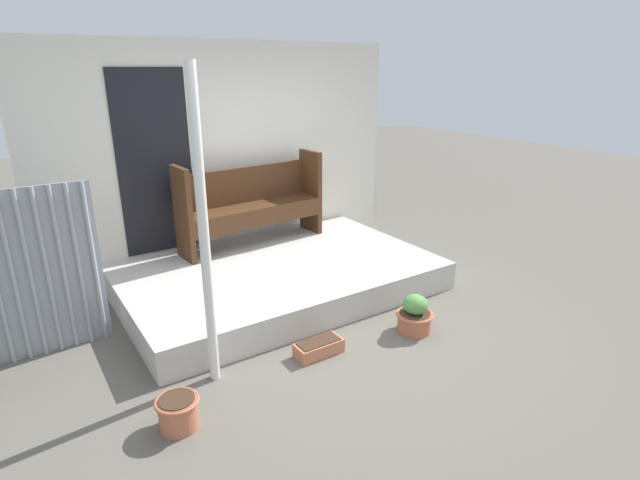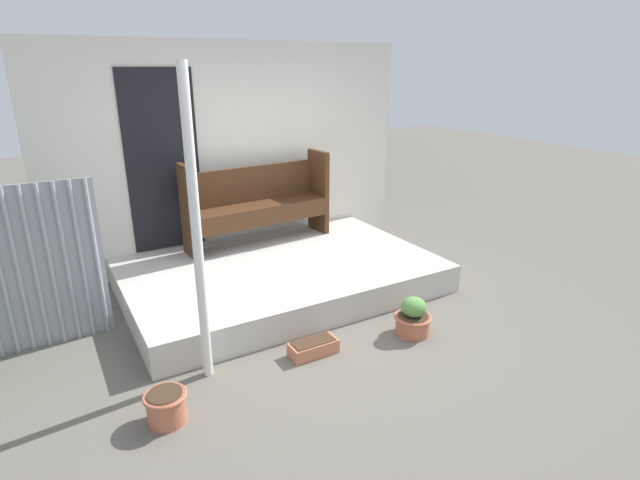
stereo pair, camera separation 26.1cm
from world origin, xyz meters
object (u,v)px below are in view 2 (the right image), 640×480
(bench, at_px, (257,199))
(planter_box_rect, at_px, (313,348))
(support_post, at_px, (197,234))
(flower_pot_left, at_px, (166,406))
(flower_pot_middle, at_px, (413,318))

(bench, distance_m, planter_box_rect, 2.27)
(support_post, bearing_deg, flower_pot_left, -136.51)
(flower_pot_left, height_order, planter_box_rect, flower_pot_left)
(support_post, distance_m, flower_pot_left, 1.21)
(support_post, xyz_separation_m, planter_box_rect, (0.86, -0.17, -1.12))
(flower_pot_middle, bearing_deg, flower_pot_left, -178.05)
(planter_box_rect, bearing_deg, flower_pot_middle, -9.21)
(support_post, distance_m, bench, 2.34)
(support_post, height_order, planter_box_rect, support_post)
(support_post, xyz_separation_m, flower_pot_middle, (1.82, -0.33, -1.03))
(support_post, relative_size, bench, 1.33)
(flower_pot_middle, bearing_deg, bench, 103.19)
(flower_pot_left, height_order, flower_pot_middle, flower_pot_middle)
(flower_pot_left, relative_size, planter_box_rect, 0.72)
(bench, relative_size, planter_box_rect, 4.30)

